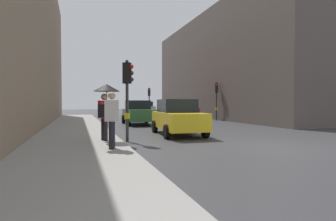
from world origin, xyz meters
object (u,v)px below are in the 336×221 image
at_px(traffic_light_far_median, 149,97).
at_px(traffic_light_mid_street, 216,94).
at_px(car_white_compact, 145,108).
at_px(car_green_estate, 138,112).
at_px(car_yellow_taxi, 178,117).
at_px(car_red_sedan, 181,111).
at_px(pedestrian_with_umbrella, 106,96).
at_px(traffic_light_near_right, 128,86).
at_px(pedestrian_with_black_backpack, 110,116).

xyz_separation_m(traffic_light_far_median, traffic_light_mid_street, (4.18, -7.88, 0.10)).
bearing_deg(traffic_light_far_median, car_white_compact, 80.06).
bearing_deg(traffic_light_mid_street, car_green_estate, -165.14).
bearing_deg(car_yellow_taxi, car_red_sedan, 67.60).
relative_size(car_white_compact, pedestrian_with_umbrella, 2.01).
height_order(traffic_light_far_median, car_yellow_taxi, traffic_light_far_median).
bearing_deg(traffic_light_near_right, pedestrian_with_umbrella, -154.44).
relative_size(traffic_light_far_median, pedestrian_with_umbrella, 1.55).
distance_m(car_yellow_taxi, pedestrian_with_umbrella, 4.32).
height_order(traffic_light_near_right, pedestrian_with_black_backpack, traffic_light_near_right).
relative_size(traffic_light_far_median, car_yellow_taxi, 0.77).
distance_m(traffic_light_mid_street, car_green_estate, 8.04).
bearing_deg(pedestrian_with_umbrella, traffic_light_near_right, 25.56).
bearing_deg(car_white_compact, traffic_light_near_right, -105.26).
height_order(traffic_light_mid_street, car_green_estate, traffic_light_mid_street).
height_order(car_red_sedan, car_yellow_taxi, same).
height_order(traffic_light_far_median, pedestrian_with_umbrella, traffic_light_far_median).
bearing_deg(car_green_estate, car_red_sedan, 36.85).
bearing_deg(car_yellow_taxi, car_green_estate, 94.13).
bearing_deg(traffic_light_far_median, car_red_sedan, -77.62).
bearing_deg(car_red_sedan, car_yellow_taxi, -112.40).
distance_m(traffic_light_mid_street, pedestrian_with_umbrella, 15.41).
bearing_deg(traffic_light_far_median, traffic_light_near_right, -107.30).
bearing_deg(traffic_light_near_right, car_yellow_taxi, 30.03).
distance_m(car_green_estate, pedestrian_with_black_backpack, 11.32).
height_order(car_red_sedan, car_green_estate, same).
distance_m(traffic_light_near_right, car_white_compact, 26.66).
relative_size(traffic_light_near_right, pedestrian_with_black_backpack, 1.87).
distance_m(car_white_compact, pedestrian_with_umbrella, 27.30).
bearing_deg(pedestrian_with_black_backpack, car_white_compact, 74.12).
distance_m(car_white_compact, car_green_estate, 17.82).
height_order(traffic_light_near_right, car_red_sedan, traffic_light_near_right).
bearing_deg(car_yellow_taxi, traffic_light_mid_street, 51.33).
bearing_deg(pedestrian_with_umbrella, car_yellow_taxi, 28.96).
distance_m(car_green_estate, pedestrian_with_umbrella, 9.53).
xyz_separation_m(car_white_compact, pedestrian_with_black_backpack, (-7.97, -28.02, 0.29)).
xyz_separation_m(traffic_light_near_right, car_white_compact, (7.01, 25.68, -1.40)).
relative_size(car_white_compact, car_yellow_taxi, 1.00).
relative_size(car_white_compact, pedestrian_with_black_backpack, 2.43).
bearing_deg(pedestrian_with_black_backpack, car_green_estate, 73.36).
relative_size(traffic_light_near_right, car_green_estate, 0.78).
relative_size(car_red_sedan, pedestrian_with_black_backpack, 2.43).
distance_m(car_red_sedan, car_yellow_taxi, 11.37).
xyz_separation_m(traffic_light_near_right, car_green_estate, (2.28, 8.50, -1.40)).
relative_size(traffic_light_mid_street, car_green_estate, 0.81).
relative_size(traffic_light_far_median, traffic_light_near_right, 1.00).
relative_size(car_red_sedan, car_green_estate, 1.01).
bearing_deg(pedestrian_with_black_backpack, car_yellow_taxi, 46.55).
distance_m(traffic_light_far_median, pedestrian_with_black_backpack, 21.83).
relative_size(traffic_light_mid_street, car_yellow_taxi, 0.80).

